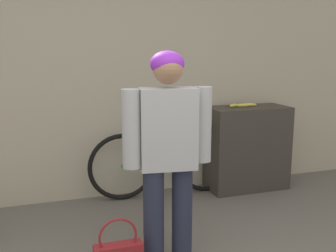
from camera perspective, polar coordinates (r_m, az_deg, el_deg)
The scene contains 5 objects.
wall_back at distance 4.15m, azimuth -9.48°, elevation 7.22°, with size 8.00×0.07×2.60m.
side_shelf at distance 4.55m, azimuth 11.40°, elevation -3.13°, with size 0.90×0.43×0.94m.
person at distance 2.73m, azimuth -0.01°, elevation -3.05°, with size 0.64×0.25×1.56m.
bicycle at distance 4.25m, azimuth -0.32°, elevation -5.19°, with size 1.67×0.46×0.79m.
banana at distance 4.44m, azimuth 10.67°, elevation 2.99°, with size 0.35×0.09×0.04m.
Camera 1 is at (-0.63, -1.38, 1.58)m, focal length 42.00 mm.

